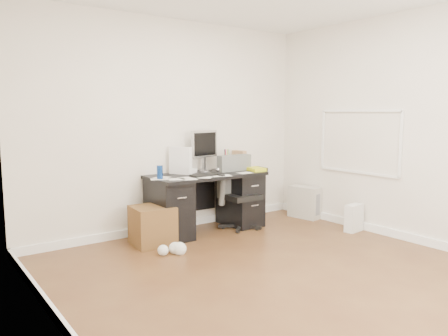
% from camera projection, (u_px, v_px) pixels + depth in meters
% --- Properties ---
extents(ground, '(4.00, 4.00, 0.00)m').
position_uv_depth(ground, '(277.00, 273.00, 4.18)').
color(ground, '#4C2C18').
rests_on(ground, ground).
extents(room_shell, '(4.02, 4.02, 2.71)m').
position_uv_depth(room_shell, '(280.00, 98.00, 4.01)').
color(room_shell, beige).
rests_on(room_shell, ground).
extents(desk, '(1.50, 0.70, 0.75)m').
position_uv_depth(desk, '(206.00, 200.00, 5.62)').
color(desk, black).
rests_on(desk, ground).
extents(loose_papers, '(1.10, 0.60, 0.00)m').
position_uv_depth(loose_papers, '(195.00, 175.00, 5.42)').
color(loose_papers, silver).
rests_on(loose_papers, desk).
extents(lcd_monitor, '(0.47, 0.32, 0.55)m').
position_uv_depth(lcd_monitor, '(204.00, 151.00, 5.78)').
color(lcd_monitor, '#AEADB2').
rests_on(lcd_monitor, desk).
extents(keyboard, '(0.44, 0.17, 0.02)m').
position_uv_depth(keyboard, '(207.00, 175.00, 5.39)').
color(keyboard, black).
rests_on(keyboard, desk).
extents(computer_mouse, '(0.06, 0.06, 0.06)m').
position_uv_depth(computer_mouse, '(218.00, 170.00, 5.72)').
color(computer_mouse, '#AEADB2').
rests_on(computer_mouse, desk).
extents(travel_mug, '(0.09, 0.09, 0.16)m').
position_uv_depth(travel_mug, '(160.00, 172.00, 5.12)').
color(travel_mug, navy).
rests_on(travel_mug, desk).
extents(white_binder, '(0.27, 0.33, 0.34)m').
position_uv_depth(white_binder, '(180.00, 161.00, 5.52)').
color(white_binder, white).
rests_on(white_binder, desk).
extents(magazine_file, '(0.13, 0.22, 0.25)m').
position_uv_depth(magazine_file, '(239.00, 159.00, 6.12)').
color(magazine_file, '#9C714B').
rests_on(magazine_file, desk).
extents(pen_cup, '(0.14, 0.14, 0.28)m').
position_uv_depth(pen_cup, '(227.00, 159.00, 6.00)').
color(pen_cup, '#5D2F1A').
rests_on(pen_cup, desk).
extents(yellow_book, '(0.23, 0.28, 0.04)m').
position_uv_depth(yellow_book, '(256.00, 169.00, 5.84)').
color(yellow_book, '#CBD016').
rests_on(yellow_book, desk).
extents(paper_remote, '(0.29, 0.26, 0.02)m').
position_uv_depth(paper_remote, '(221.00, 175.00, 5.40)').
color(paper_remote, silver).
rests_on(paper_remote, desk).
extents(office_chair, '(0.57, 0.57, 0.96)m').
position_uv_depth(office_chair, '(241.00, 192.00, 5.74)').
color(office_chair, '#505350').
rests_on(office_chair, ground).
extents(pc_tower, '(0.28, 0.48, 0.46)m').
position_uv_depth(pc_tower, '(304.00, 202.00, 6.35)').
color(pc_tower, '#B5B1A4').
rests_on(pc_tower, ground).
extents(shopping_bag, '(0.28, 0.21, 0.35)m').
position_uv_depth(shopping_bag, '(354.00, 218.00, 5.62)').
color(shopping_bag, white).
rests_on(shopping_bag, ground).
extents(wicker_basket, '(0.49, 0.49, 0.45)m').
position_uv_depth(wicker_basket, '(153.00, 225.00, 5.07)').
color(wicker_basket, '#4F3617').
rests_on(wicker_basket, ground).
extents(desk_printer, '(0.46, 0.43, 0.22)m').
position_uv_depth(desk_printer, '(169.00, 225.00, 5.50)').
color(desk_printer, slate).
rests_on(desk_printer, ground).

